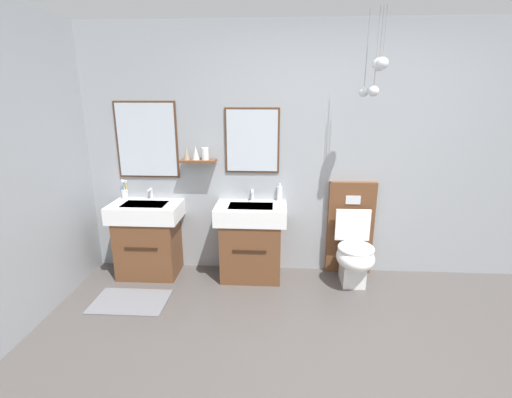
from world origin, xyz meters
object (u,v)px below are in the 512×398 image
at_px(vanity_sink_right, 251,239).
at_px(vanity_sink_left, 149,237).
at_px(toothbrush_cup, 125,193).
at_px(soap_dispenser, 280,193).
at_px(toilet, 352,245).

bearing_deg(vanity_sink_right, vanity_sink_left, 180.00).
height_order(vanity_sink_left, toothbrush_cup, toothbrush_cup).
bearing_deg(vanity_sink_left, vanity_sink_right, 0.00).
xyz_separation_m(vanity_sink_left, toothbrush_cup, (-0.28, 0.15, 0.43)).
distance_m(vanity_sink_left, soap_dispenser, 1.45).
bearing_deg(vanity_sink_right, soap_dispenser, 29.81).
relative_size(vanity_sink_left, vanity_sink_right, 1.00).
relative_size(vanity_sink_right, soap_dispenser, 4.10).
bearing_deg(toilet, vanity_sink_left, 179.82).
bearing_deg(toilet, soap_dispenser, 167.19).
relative_size(vanity_sink_right, toothbrush_cup, 3.75).
bearing_deg(soap_dispenser, vanity_sink_left, -173.17).
height_order(toothbrush_cup, soap_dispenser, toothbrush_cup).
height_order(toilet, soap_dispenser, toilet).
bearing_deg(vanity_sink_left, toothbrush_cup, 150.83).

